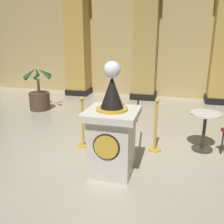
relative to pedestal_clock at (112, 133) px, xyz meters
name	(u,v)px	position (x,y,z in m)	size (l,w,h in m)	color
ground_plane	(104,165)	(-0.18, 0.16, -0.67)	(12.49, 12.49, 0.00)	#B2A893
back_wall	(148,36)	(-0.18, 5.47, 1.41)	(12.49, 0.16, 4.17)	tan
pedestal_clock	(112,133)	(0.00, 0.00, 0.00)	(0.79, 0.79, 1.77)	beige
stanchion_near	(155,133)	(0.59, 0.97, -0.32)	(0.24, 0.24, 1.02)	gold
stanchion_far	(83,129)	(-0.80, 0.80, -0.32)	(0.24, 0.24, 1.01)	gold
velvet_rope	(119,110)	(-0.10, 0.89, 0.11)	(0.82, 0.79, 0.22)	black
column_left	(78,38)	(-2.59, 5.08, 1.32)	(0.86, 0.86, 4.01)	black
column_centre_rear	(146,39)	(-0.18, 5.08, 1.32)	(0.89, 0.89, 4.01)	black
potted_palm_left	(39,97)	(-2.95, 2.86, -0.31)	(0.85, 0.79, 1.26)	#4C3828
cafe_table	(204,127)	(1.48, 1.24, -0.20)	(0.56, 0.56, 0.74)	#332D28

